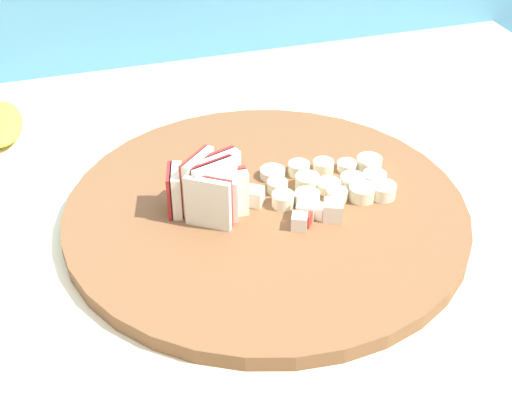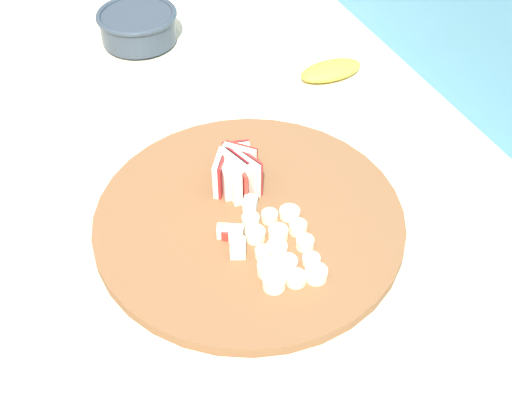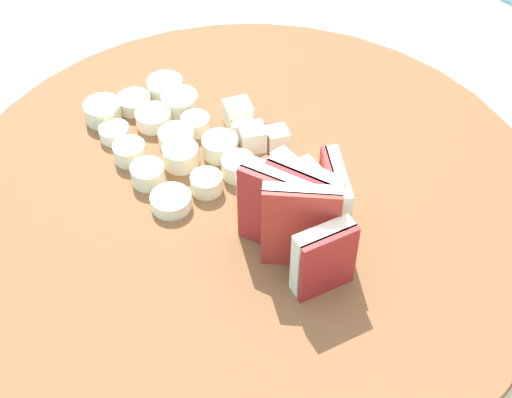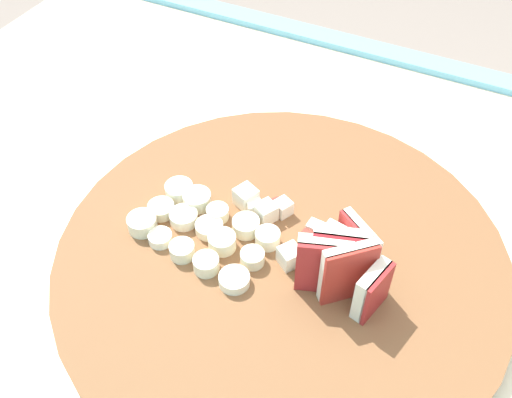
{
  "view_description": "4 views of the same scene",
  "coord_description": "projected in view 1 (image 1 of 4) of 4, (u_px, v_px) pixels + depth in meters",
  "views": [
    {
      "loc": [
        -0.07,
        -0.62,
        1.37
      ],
      "look_at": [
        0.11,
        -0.02,
        0.93
      ],
      "focal_mm": 50.06,
      "sensor_mm": 36.0,
      "label": 1
    },
    {
      "loc": [
        0.72,
        -0.26,
        1.57
      ],
      "look_at": [
        0.12,
        0.01,
        0.92
      ],
      "focal_mm": 45.24,
      "sensor_mm": 36.0,
      "label": 2
    },
    {
      "loc": [
        -0.15,
        0.24,
        1.28
      ],
      "look_at": [
        0.1,
        0.02,
        0.94
      ],
      "focal_mm": 50.83,
      "sensor_mm": 36.0,
      "label": 3
    },
    {
      "loc": [
        -0.01,
        0.32,
        1.36
      ],
      "look_at": [
        0.17,
        -0.03,
        0.94
      ],
      "focal_mm": 41.13,
      "sensor_mm": 36.0,
      "label": 4
    }
  ],
  "objects": [
    {
      "name": "tile_backsplash",
      "position": [
        111.0,
        160.0,
        1.23
      ],
      "size": [
        2.4,
        0.04,
        1.42
      ],
      "primitive_type": "cube",
      "color": "#4C8EB2",
      "rests_on": "ground"
    },
    {
      "name": "cutting_board",
      "position": [
        266.0,
        212.0,
        0.8
      ],
      "size": [
        0.45,
        0.45,
        0.02
      ],
      "primitive_type": "cylinder",
      "color": "brown",
      "rests_on": "tiled_countertop"
    },
    {
      "name": "apple_wedge_fan",
      "position": [
        210.0,
        190.0,
        0.76
      ],
      "size": [
        0.09,
        0.08,
        0.07
      ],
      "color": "#A32323",
      "rests_on": "cutting_board"
    },
    {
      "name": "apple_dice_pile",
      "position": [
        302.0,
        210.0,
        0.77
      ],
      "size": [
        0.1,
        0.08,
        0.02
      ],
      "color": "#B22D23",
      "rests_on": "cutting_board"
    },
    {
      "name": "banana_slice_rows",
      "position": [
        332.0,
        182.0,
        0.82
      ],
      "size": [
        0.15,
        0.1,
        0.02
      ],
      "color": "#F4EAC6",
      "rests_on": "cutting_board"
    },
    {
      "name": "banana_peel",
      "position": [
        0.0,
        124.0,
        0.95
      ],
      "size": [
        0.06,
        0.12,
        0.03
      ],
      "primitive_type": "ellipsoid",
      "rotation": [
        0.0,
        0.0,
        4.71
      ],
      "color": "gold",
      "rests_on": "tiled_countertop"
    }
  ]
}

